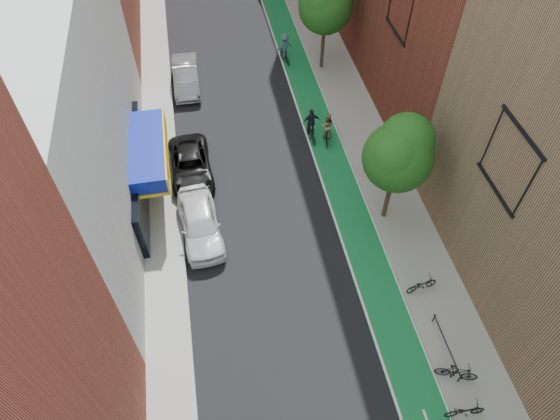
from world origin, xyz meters
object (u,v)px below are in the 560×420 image
parked_car_black (191,166)px  parked_car_silver (186,76)px  parked_car_white (200,223)px  cyclist_lane_mid (311,128)px  cyclist_lane_far (285,49)px  cyclist_lane_near (327,130)px

parked_car_black → parked_car_silver: 8.57m
parked_car_black → parked_car_white: bearing=-89.6°
cyclist_lane_mid → cyclist_lane_far: cyclist_lane_mid is taller
parked_car_silver → cyclist_lane_mid: 9.83m
parked_car_silver → cyclist_lane_far: (7.11, 1.69, 0.19)m
cyclist_lane_mid → cyclist_lane_far: size_ratio=1.02×
parked_car_black → parked_car_silver: (0.30, 8.56, 0.09)m
parked_car_white → cyclist_lane_mid: 9.50m
parked_car_white → cyclist_lane_mid: cyclist_lane_mid is taller
cyclist_lane_near → parked_car_white: bearing=45.6°
parked_car_white → cyclist_lane_near: 9.91m
parked_car_black → cyclist_lane_near: 8.38m
parked_car_silver → cyclist_lane_near: cyclist_lane_near is taller
parked_car_white → parked_car_black: (-0.17, 4.37, -0.14)m
cyclist_lane_mid → parked_car_black: bearing=9.6°
cyclist_lane_mid → parked_car_white: bearing=36.4°
parked_car_white → cyclist_lane_far: cyclist_lane_far is taller
cyclist_lane_mid → cyclist_lane_far: (0.00, 8.47, 0.13)m
cyclist_lane_near → cyclist_lane_mid: cyclist_lane_mid is taller
parked_car_white → parked_car_black: 4.38m
cyclist_lane_far → parked_car_black: bearing=39.7°
parked_car_white → cyclist_lane_mid: bearing=35.6°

